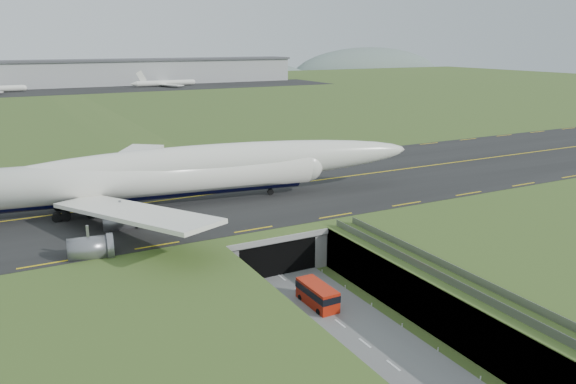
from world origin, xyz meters
TOP-DOWN VIEW (x-y plane):
  - ground at (0.00, 0.00)m, footprint 900.00×900.00m
  - airfield_deck at (0.00, 0.00)m, footprint 800.00×800.00m
  - trench_road at (0.00, -7.50)m, footprint 12.00×75.00m
  - taxiway at (0.00, 33.00)m, footprint 800.00×44.00m
  - tunnel_portal at (0.00, 16.71)m, footprint 17.00×22.30m
  - guideway at (11.00, -19.11)m, footprint 3.00×53.00m
  - jumbo_jet at (-11.48, 30.42)m, footprint 93.41×59.89m
  - shuttle_tram at (0.13, -2.50)m, footprint 2.69×6.82m
  - cargo_terminal at (-0.25, 299.41)m, footprint 320.00×67.00m
  - distant_hills at (64.38, 430.00)m, footprint 700.00×91.00m

SIDE VIEW (x-z plane):
  - distant_hills at x=64.38m, z-range -34.00..26.00m
  - ground at x=0.00m, z-range 0.00..0.00m
  - trench_road at x=0.00m, z-range 0.00..0.20m
  - shuttle_tram at x=0.13m, z-range 0.15..2.94m
  - airfield_deck at x=0.00m, z-range 0.00..6.00m
  - tunnel_portal at x=0.00m, z-range 0.33..6.33m
  - guideway at x=11.00m, z-range 1.80..8.85m
  - taxiway at x=0.00m, z-range 6.00..6.18m
  - jumbo_jet at x=-11.48m, z-range 1.38..21.37m
  - cargo_terminal at x=-0.25m, z-range 6.16..21.76m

